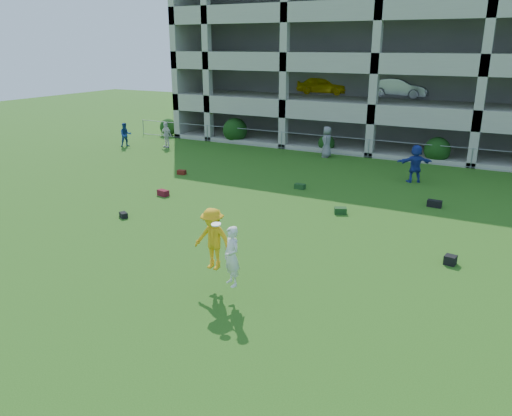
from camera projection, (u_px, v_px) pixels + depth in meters
The scene contains 16 objects.
ground at pixel (195, 275), 15.38m from camera, with size 100.00×100.00×0.00m, color #235114.
bystander_a at pixel (126, 135), 34.52m from camera, with size 0.80×0.62×1.64m, color navy.
bystander_b at pixel (166, 135), 34.21m from camera, with size 1.02×0.43×1.74m, color silver.
bystander_c at pixel (327, 142), 31.22m from camera, with size 0.94×0.61×1.93m, color slate.
bystander_d at pixel (415, 163), 25.52m from camera, with size 1.81×0.58×1.95m, color navy.
bag_red_a at pixel (163, 193), 23.41m from camera, with size 0.55×0.30×0.28m, color #520E18.
bag_black_b at pixel (124, 215), 20.47m from camera, with size 0.40×0.25×0.22m, color black.
bag_green_c at pixel (340, 211), 20.96m from camera, with size 0.50×0.35×0.26m, color #133415.
crate_d at pixel (450, 260), 16.11m from camera, with size 0.35×0.35×0.30m, color black.
bag_black_e at pixel (434, 204), 21.81m from camera, with size 0.60×0.30×0.30m, color black.
bag_red_f at pixel (182, 172), 27.29m from camera, with size 0.45×0.28×0.24m, color #511D0E.
bag_green_g at pixel (300, 186), 24.56m from camera, with size 0.50×0.30×0.25m, color #143819.
frisbee_contest at pixel (217, 243), 14.03m from camera, with size 1.85×1.13×1.96m.
parking_garage at pixel (406, 55), 36.74m from camera, with size 30.00×14.00×12.00m.
fence at pixel (368, 148), 31.13m from camera, with size 36.06×0.06×1.20m.
shrub_row at pixel (449, 138), 29.39m from camera, with size 34.38×2.52×3.50m.
Camera 1 is at (8.20, -11.45, 6.78)m, focal length 35.00 mm.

